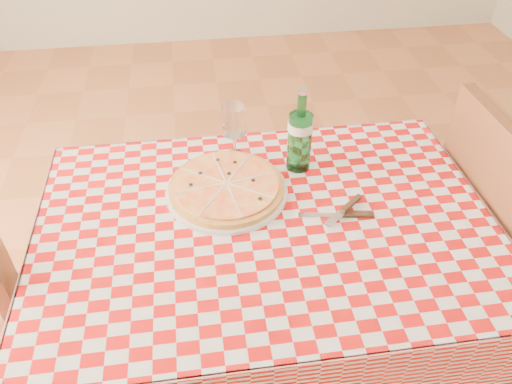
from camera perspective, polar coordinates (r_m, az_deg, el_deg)
The scene contains 7 objects.
dining_table at distance 1.49m, azimuth 1.09°, elevation -6.06°, with size 1.20×0.80×0.75m.
tablecloth at distance 1.42m, azimuth 1.14°, elevation -3.45°, with size 1.30×0.90×0.01m, color #9E0B09.
chair_near at distance 1.87m, azimuth 25.67°, elevation -3.39°, with size 0.45×0.45×0.99m.
pizza_plate at distance 1.50m, azimuth -3.39°, elevation 0.63°, with size 0.37×0.37×0.05m, color #C08840, non-canonical shape.
water_bottle at distance 1.54m, azimuth 5.08°, elevation 7.07°, with size 0.08×0.08×0.28m, color #1A682A, non-canonical shape.
wine_glass at distance 1.60m, azimuth -2.50°, elevation 6.86°, with size 0.07×0.07×0.19m, color white, non-canonical shape.
cutlery at distance 1.45m, azimuth 9.80°, elevation -2.33°, with size 0.23×0.19×0.02m, color silver, non-canonical shape.
Camera 1 is at (-0.17, -1.01, 1.74)m, focal length 35.00 mm.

